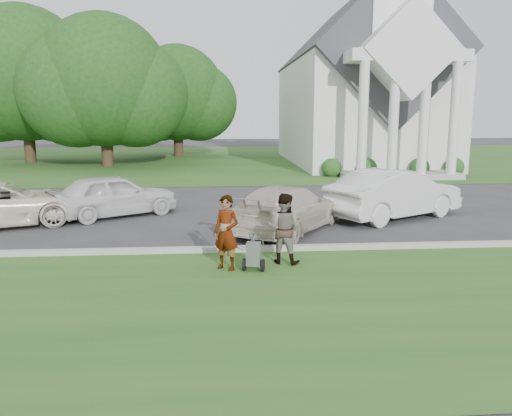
{
  "coord_description": "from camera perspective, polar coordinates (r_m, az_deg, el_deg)",
  "views": [
    {
      "loc": [
        -0.72,
        -11.4,
        3.35
      ],
      "look_at": [
        0.13,
        0.0,
        1.21
      ],
      "focal_mm": 35.0,
      "sensor_mm": 36.0,
      "label": 1
    }
  ],
  "objects": [
    {
      "name": "tree_left",
      "position": [
        34.23,
        -17.02,
        13.1
      ],
      "size": [
        10.63,
        8.4,
        9.71
      ],
      "color": "#332316",
      "rests_on": "ground"
    },
    {
      "name": "car_a",
      "position": [
        17.04,
        -27.24,
        0.42
      ],
      "size": [
        5.44,
        4.0,
        1.38
      ],
      "primitive_type": "imported",
      "rotation": [
        0.0,
        0.0,
        1.96
      ],
      "color": "#EEE7CA",
      "rests_on": "ground"
    },
    {
      "name": "grass_strip",
      "position": [
        9.07,
        0.58,
        -11.04
      ],
      "size": [
        80.0,
        7.0,
        0.01
      ],
      "primitive_type": "cube",
      "color": "#27501B",
      "rests_on": "ground"
    },
    {
      "name": "striping_cart",
      "position": [
        10.85,
        -0.27,
        -5.35
      ],
      "size": [
        0.57,
        0.98,
        0.86
      ],
      "rotation": [
        0.0,
        0.0,
        -0.21
      ],
      "color": "black",
      "rests_on": "ground"
    },
    {
      "name": "car_c",
      "position": [
        14.51,
        3.56,
        -0.06
      ],
      "size": [
        4.12,
        4.92,
        1.35
      ],
      "primitive_type": "imported",
      "rotation": [
        0.0,
        0.0,
        2.56
      ],
      "color": "beige",
      "rests_on": "ground"
    },
    {
      "name": "car_b",
      "position": [
        17.26,
        -15.97,
        1.41
      ],
      "size": [
        4.46,
        3.69,
        1.44
      ],
      "primitive_type": "imported",
      "rotation": [
        0.0,
        0.0,
        2.14
      ],
      "color": "silver",
      "rests_on": "ground"
    },
    {
      "name": "car_d",
      "position": [
        16.95,
        15.56,
        1.57
      ],
      "size": [
        5.1,
        3.87,
        1.61
      ],
      "primitive_type": "imported",
      "rotation": [
        0.0,
        0.0,
        2.08
      ],
      "color": "silver",
      "rests_on": "ground"
    },
    {
      "name": "curb",
      "position": [
        12.42,
        -0.8,
        -4.7
      ],
      "size": [
        80.0,
        0.18,
        0.15
      ],
      "primitive_type": "cube",
      "color": "#9E9E93",
      "rests_on": "ground"
    },
    {
      "name": "church_lawn",
      "position": [
        38.56,
        -3.2,
        5.61
      ],
      "size": [
        80.0,
        30.0,
        0.01
      ],
      "primitive_type": "cube",
      "color": "#27501B",
      "rests_on": "ground"
    },
    {
      "name": "tree_far",
      "position": [
        38.82,
        -24.98,
        13.1
      ],
      "size": [
        11.64,
        9.2,
        10.73
      ],
      "color": "#332316",
      "rests_on": "ground"
    },
    {
      "name": "person_left",
      "position": [
        10.85,
        -3.4,
        -2.91
      ],
      "size": [
        0.72,
        0.65,
        1.64
      ],
      "primitive_type": "imported",
      "rotation": [
        0.0,
        0.0,
        -0.57
      ],
      "color": "#999999",
      "rests_on": "ground"
    },
    {
      "name": "person_right",
      "position": [
        11.33,
        3.16,
        -2.41
      ],
      "size": [
        0.96,
        0.87,
        1.61
      ],
      "primitive_type": "imported",
      "rotation": [
        0.0,
        0.0,
        2.73
      ],
      "color": "#999999",
      "rests_on": "ground"
    },
    {
      "name": "tree_back",
      "position": [
        41.55,
        -9.02,
        12.37
      ],
      "size": [
        9.61,
        7.6,
        8.89
      ],
      "color": "#332316",
      "rests_on": "ground"
    },
    {
      "name": "church",
      "position": [
        35.95,
        11.81,
        14.51
      ],
      "size": [
        9.19,
        19.0,
        24.1
      ],
      "color": "white",
      "rests_on": "ground"
    },
    {
      "name": "ground",
      "position": [
        11.91,
        -0.64,
        -5.75
      ],
      "size": [
        120.0,
        120.0,
        0.0
      ],
      "primitive_type": "plane",
      "color": "#333335",
      "rests_on": "ground"
    },
    {
      "name": "parking_meter_near",
      "position": [
        11.64,
        -3.46,
        -1.58
      ],
      "size": [
        0.1,
        0.09,
        1.43
      ],
      "color": "gray",
      "rests_on": "ground"
    }
  ]
}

